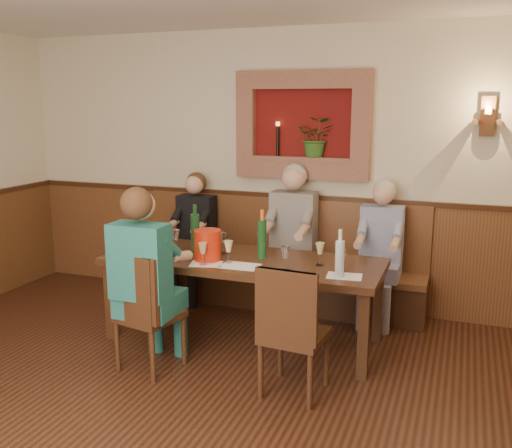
{
  "coord_description": "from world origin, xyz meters",
  "views": [
    {
      "loc": [
        1.75,
        -2.58,
        2.07
      ],
      "look_at": [
        0.1,
        1.9,
        1.05
      ],
      "focal_mm": 40.0,
      "sensor_mm": 36.0,
      "label": 1
    }
  ],
  "objects_px": {
    "person_bench_left": "(194,248)",
    "person_bench_mid": "(290,252)",
    "person_chair_front": "(148,295)",
    "dining_table": "(243,266)",
    "spittoon_bucket": "(208,245)",
    "wine_bottle_green_b": "(195,232)",
    "person_bench_right": "(379,265)",
    "water_bottle": "(340,258)",
    "chair_near_left": "(149,335)",
    "bench": "(277,275)",
    "chair_near_right": "(293,356)",
    "wine_bottle_green_a": "(262,238)"
  },
  "relations": [
    {
      "from": "person_bench_left",
      "to": "person_bench_mid",
      "type": "relative_size",
      "value": 0.91
    },
    {
      "from": "chair_near_right",
      "to": "wine_bottle_green_b",
      "type": "relative_size",
      "value": 2.3
    },
    {
      "from": "person_bench_right",
      "to": "person_chair_front",
      "type": "xyz_separation_m",
      "value": [
        -1.54,
        -1.62,
        0.05
      ]
    },
    {
      "from": "wine_bottle_green_b",
      "to": "water_bottle",
      "type": "distance_m",
      "value": 1.45
    },
    {
      "from": "dining_table",
      "to": "chair_near_left",
      "type": "relative_size",
      "value": 2.48
    },
    {
      "from": "chair_near_right",
      "to": "wine_bottle_green_b",
      "type": "height_order",
      "value": "wine_bottle_green_b"
    },
    {
      "from": "person_bench_right",
      "to": "water_bottle",
      "type": "relative_size",
      "value": 3.6
    },
    {
      "from": "chair_near_right",
      "to": "chair_near_left",
      "type": "bearing_deg",
      "value": -174.77
    },
    {
      "from": "chair_near_right",
      "to": "person_chair_front",
      "type": "bearing_deg",
      "value": -175.03
    },
    {
      "from": "person_bench_mid",
      "to": "wine_bottle_green_a",
      "type": "distance_m",
      "value": 0.83
    },
    {
      "from": "chair_near_right",
      "to": "person_chair_front",
      "type": "xyz_separation_m",
      "value": [
        -1.18,
        -0.01,
        0.33
      ]
    },
    {
      "from": "chair_near_left",
      "to": "wine_bottle_green_b",
      "type": "height_order",
      "value": "wine_bottle_green_b"
    },
    {
      "from": "bench",
      "to": "wine_bottle_green_a",
      "type": "height_order",
      "value": "wine_bottle_green_a"
    },
    {
      "from": "chair_near_right",
      "to": "dining_table",
      "type": "bearing_deg",
      "value": 136.39
    },
    {
      "from": "person_bench_right",
      "to": "spittoon_bucket",
      "type": "bearing_deg",
      "value": -142.61
    },
    {
      "from": "chair_near_left",
      "to": "person_chair_front",
      "type": "height_order",
      "value": "person_chair_front"
    },
    {
      "from": "chair_near_left",
      "to": "person_bench_right",
      "type": "relative_size",
      "value": 0.71
    },
    {
      "from": "chair_near_left",
      "to": "wine_bottle_green_b",
      "type": "distance_m",
      "value": 1.09
    },
    {
      "from": "bench",
      "to": "chair_near_right",
      "type": "height_order",
      "value": "bench"
    },
    {
      "from": "chair_near_left",
      "to": "person_bench_mid",
      "type": "bearing_deg",
      "value": 79.36
    },
    {
      "from": "bench",
      "to": "wine_bottle_green_b",
      "type": "relative_size",
      "value": 7.07
    },
    {
      "from": "chair_near_left",
      "to": "wine_bottle_green_a",
      "type": "height_order",
      "value": "wine_bottle_green_a"
    },
    {
      "from": "person_chair_front",
      "to": "dining_table",
      "type": "bearing_deg",
      "value": 57.84
    },
    {
      "from": "bench",
      "to": "chair_near_left",
      "type": "height_order",
      "value": "bench"
    },
    {
      "from": "bench",
      "to": "water_bottle",
      "type": "height_order",
      "value": "water_bottle"
    },
    {
      "from": "dining_table",
      "to": "wine_bottle_green_a",
      "type": "bearing_deg",
      "value": 23.79
    },
    {
      "from": "wine_bottle_green_b",
      "to": "dining_table",
      "type": "bearing_deg",
      "value": -10.63
    },
    {
      "from": "person_chair_front",
      "to": "wine_bottle_green_b",
      "type": "xyz_separation_m",
      "value": [
        -0.01,
        0.87,
        0.32
      ]
    },
    {
      "from": "person_bench_right",
      "to": "person_chair_front",
      "type": "bearing_deg",
      "value": -133.59
    },
    {
      "from": "person_chair_front",
      "to": "wine_bottle_green_b",
      "type": "height_order",
      "value": "person_chair_front"
    },
    {
      "from": "chair_near_right",
      "to": "water_bottle",
      "type": "relative_size",
      "value": 2.57
    },
    {
      "from": "person_bench_right",
      "to": "wine_bottle_green_a",
      "type": "relative_size",
      "value": 3.21
    },
    {
      "from": "dining_table",
      "to": "person_chair_front",
      "type": "xyz_separation_m",
      "value": [
        -0.49,
        -0.78,
        -0.07
      ]
    },
    {
      "from": "person_bench_right",
      "to": "person_bench_mid",
      "type": "bearing_deg",
      "value": -179.75
    },
    {
      "from": "bench",
      "to": "wine_bottle_green_b",
      "type": "bearing_deg",
      "value": -120.64
    },
    {
      "from": "bench",
      "to": "person_bench_left",
      "type": "distance_m",
      "value": 0.93
    },
    {
      "from": "chair_near_left",
      "to": "person_bench_mid",
      "type": "xyz_separation_m",
      "value": [
        0.67,
        1.62,
        0.34
      ]
    },
    {
      "from": "bench",
      "to": "water_bottle",
      "type": "distance_m",
      "value": 1.61
    },
    {
      "from": "person_bench_right",
      "to": "person_chair_front",
      "type": "height_order",
      "value": "person_chair_front"
    },
    {
      "from": "dining_table",
      "to": "bench",
      "type": "bearing_deg",
      "value": 90.0
    },
    {
      "from": "person_bench_right",
      "to": "water_bottle",
      "type": "xyz_separation_m",
      "value": [
        -0.15,
        -1.1,
        0.34
      ]
    },
    {
      "from": "bench",
      "to": "water_bottle",
      "type": "bearing_deg",
      "value": -53.31
    },
    {
      "from": "dining_table",
      "to": "chair_near_right",
      "type": "xyz_separation_m",
      "value": [
        0.69,
        -0.77,
        -0.39
      ]
    },
    {
      "from": "dining_table",
      "to": "spittoon_bucket",
      "type": "bearing_deg",
      "value": -148.14
    },
    {
      "from": "spittoon_bucket",
      "to": "bench",
      "type": "bearing_deg",
      "value": 76.73
    },
    {
      "from": "person_bench_right",
      "to": "chair_near_right",
      "type": "bearing_deg",
      "value": -102.72
    },
    {
      "from": "dining_table",
      "to": "water_bottle",
      "type": "distance_m",
      "value": 0.96
    },
    {
      "from": "person_bench_mid",
      "to": "wine_bottle_green_b",
      "type": "xyz_separation_m",
      "value": [
        -0.68,
        -0.74,
        0.31
      ]
    },
    {
      "from": "chair_near_left",
      "to": "person_bench_right",
      "type": "distance_m",
      "value": 2.25
    },
    {
      "from": "spittoon_bucket",
      "to": "wine_bottle_green_b",
      "type": "relative_size",
      "value": 0.62
    }
  ]
}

